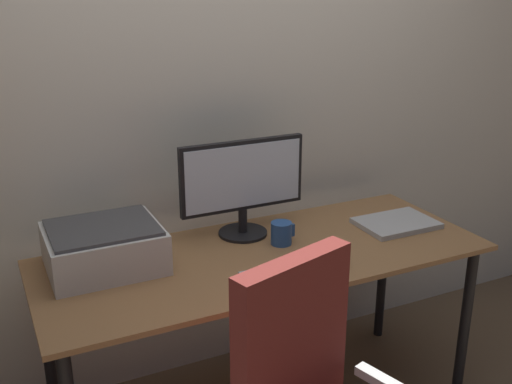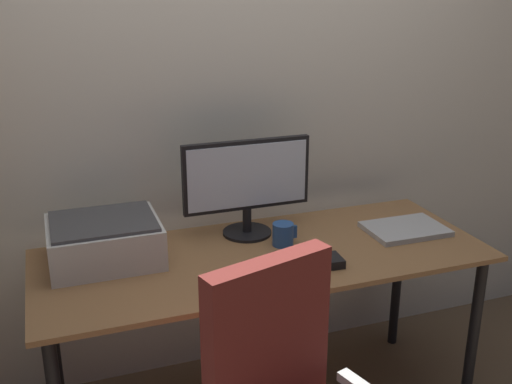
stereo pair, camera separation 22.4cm
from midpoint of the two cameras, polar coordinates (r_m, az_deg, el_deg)
back_wall at (r=2.60m, az=-6.73°, el=9.85°), size 6.40×0.10×2.60m
desk at (r=2.35m, az=-1.94°, el=-7.61°), size 1.72×0.68×0.74m
monitor at (r=2.40m, az=-3.98°, el=0.94°), size 0.52×0.20×0.40m
keyboard at (r=2.13m, az=-0.56°, el=-7.77°), size 0.30×0.12×0.02m
mouse at (r=2.25m, az=4.71°, el=-6.20°), size 0.06×0.10×0.03m
coffee_mug at (r=2.37m, az=-0.28°, el=-3.97°), size 0.10×0.08×0.09m
laptop at (r=2.60m, az=10.71°, el=-2.94°), size 0.32×0.23×0.02m
printer at (r=2.26m, az=-16.96°, el=-5.06°), size 0.40×0.34×0.16m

